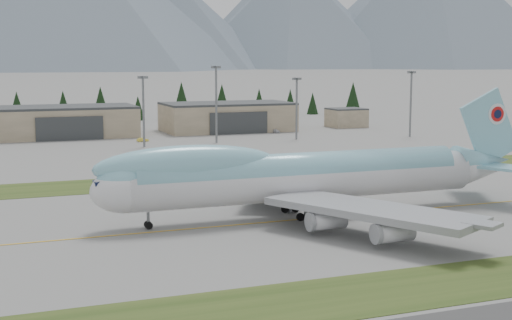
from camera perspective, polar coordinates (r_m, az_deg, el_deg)
name	(u,v)px	position (r m, az deg, el deg)	size (l,w,h in m)	color
ground	(258,223)	(117.77, 0.20, -5.07)	(7000.00, 7000.00, 0.00)	slate
grass_strip_near	(377,293)	(84.72, 9.63, -10.42)	(400.00, 14.00, 0.08)	#2E4418
grass_strip_far	(186,181)	(159.79, -5.61, -1.65)	(400.00, 18.00, 0.08)	#2E4418
taxiway_line_main	(258,223)	(117.77, 0.20, -5.07)	(400.00, 0.40, 0.02)	gold
boeing_747_freighter	(303,175)	(122.03, 3.75, -1.23)	(81.14, 70.75, 21.58)	silver
hangar_center	(65,121)	(259.17, -15.00, 3.00)	(48.00, 26.60, 10.80)	gray
hangar_right	(227,117)	(271.88, -2.31, 3.48)	(48.00, 26.60, 10.80)	gray
control_shed	(346,118)	(290.07, 7.24, 3.39)	(14.00, 12.00, 7.60)	gray
floodlight_masts	(152,95)	(223.82, -8.31, 5.15)	(202.09, 9.45, 24.88)	slate
service_vehicle_b	(143,142)	(238.37, -9.05, 1.46)	(1.38, 3.92, 1.29)	yellow
service_vehicle_c	(276,133)	(264.51, 1.60, 2.19)	(1.81, 4.46, 1.29)	silver
conifer_belt	(99,105)	(322.81, -12.44, 4.33)	(273.56, 15.93, 16.94)	black
mountain_ridge_rear	(33,5)	(3021.66, -17.38, 11.75)	(4397.62, 1040.16, 520.08)	slate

